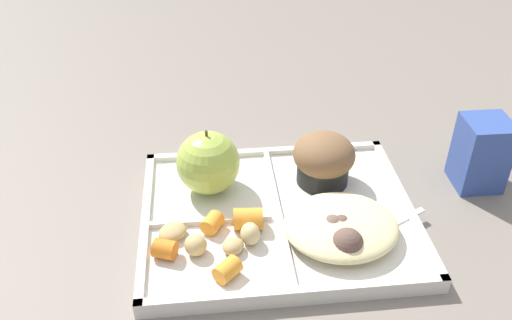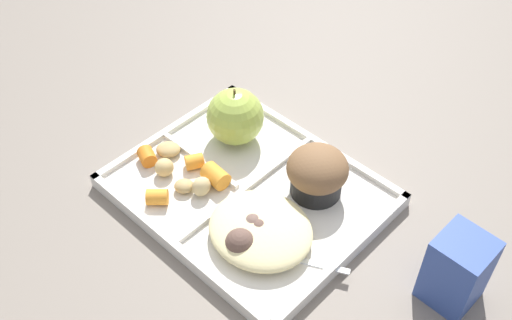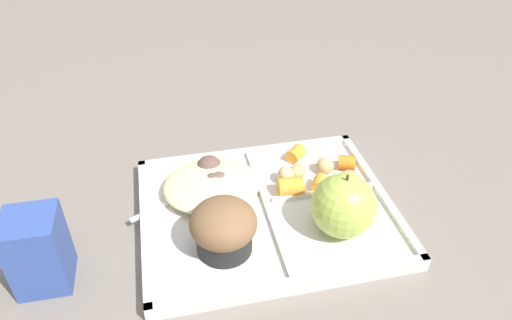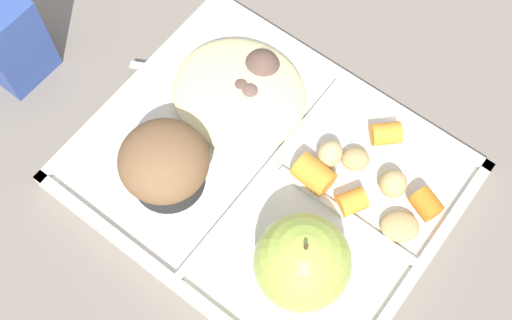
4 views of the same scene
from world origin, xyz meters
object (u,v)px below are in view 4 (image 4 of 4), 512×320
at_px(green_apple, 302,262).
at_px(bran_muffin, 165,165).
at_px(milk_carton, 6,39).
at_px(lunch_tray, 265,177).
at_px(plastic_fork, 208,77).

relative_size(green_apple, bran_muffin, 1.10).
bearing_deg(bran_muffin, green_apple, -180.00).
bearing_deg(milk_carton, green_apple, 179.64).
relative_size(lunch_tray, bran_muffin, 4.14).
height_order(bran_muffin, plastic_fork, bran_muffin).
height_order(lunch_tray, bran_muffin, bran_muffin).
relative_size(lunch_tray, plastic_fork, 2.61).
bearing_deg(bran_muffin, lunch_tray, -138.86).
relative_size(plastic_fork, milk_carton, 1.31).
bearing_deg(milk_carton, bran_muffin, 178.71).
distance_m(lunch_tray, milk_carton, 0.30).
bearing_deg(lunch_tray, green_apple, 144.11).
xyz_separation_m(lunch_tray, plastic_fork, (0.11, -0.05, 0.01)).
distance_m(lunch_tray, green_apple, 0.12).
xyz_separation_m(bran_muffin, plastic_fork, (0.04, -0.11, -0.04)).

